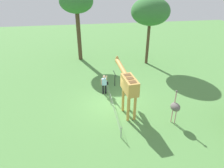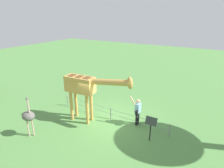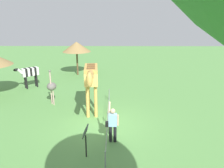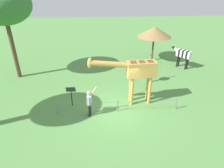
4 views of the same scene
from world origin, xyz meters
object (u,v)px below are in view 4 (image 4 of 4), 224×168
Objects in this scene: zebra at (183,55)px; shade_hut_far at (154,32)px; giraffe at (135,71)px; ostrich at (151,68)px; tree_east at (3,6)px; info_sign at (71,92)px; visitor at (89,102)px.

shade_hut_far is at bearing -39.31° from zebra.
shade_hut_far reaches higher than zebra.
ostrich is at bearing -121.57° from giraffe.
giraffe is at bearing 68.02° from shade_hut_far.
zebra is 14.06m from tree_east.
giraffe reaches higher than info_sign.
visitor is 0.56× the size of shade_hut_far.
info_sign is at bearing 1.85° from giraffe.
tree_east reaches higher than giraffe.
shade_hut_far is at bearing -166.09° from tree_east.
zebra is 3.17m from shade_hut_far.
zebra is at bearing -175.65° from tree_east.
giraffe is at bearing -156.76° from visitor.
visitor is 9.98m from shade_hut_far.
giraffe is 4.01m from info_sign.
ostrich is (-4.30, -3.77, 0.27)m from visitor.
info_sign is at bearing -42.51° from visitor.
zebra is 0.74× the size of ostrich.
giraffe is 1.79× the size of ostrich.
ostrich is at bearing -138.76° from visitor.
zebra is 10.29m from info_sign.
visitor is 5.73m from ostrich.
info_sign is at bearing 31.22° from zebra.
tree_east is (10.04, -1.57, 4.12)m from ostrich.
giraffe is at bearing 58.43° from ostrich.
visitor is (2.70, 1.16, -1.25)m from giraffe.
info_sign is at bearing 136.87° from tree_east.
tree_east is (13.40, 1.02, 4.14)m from zebra.
giraffe is 2.30× the size of visitor.
shade_hut_far reaches higher than info_sign.
shade_hut_far is at bearing -124.13° from visitor.
giraffe is 7.27m from zebra.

